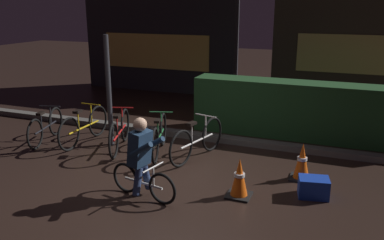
{
  "coord_description": "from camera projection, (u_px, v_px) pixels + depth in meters",
  "views": [
    {
      "loc": [
        2.61,
        -5.53,
        2.81
      ],
      "look_at": [
        0.2,
        0.6,
        0.9
      ],
      "focal_mm": 37.93,
      "sensor_mm": 36.0,
      "label": 1
    }
  ],
  "objects": [
    {
      "name": "hedge_row",
      "position": [
        305.0,
        111.0,
        8.61
      ],
      "size": [
        4.8,
        0.7,
        1.21
      ],
      "primitive_type": "cube",
      "color": "#214723",
      "rests_on": "ground"
    },
    {
      "name": "traffic_cone_near",
      "position": [
        239.0,
        178.0,
        6.04
      ],
      "size": [
        0.36,
        0.36,
        0.61
      ],
      "color": "black",
      "rests_on": "ground"
    },
    {
      "name": "sidewalk_curb",
      "position": [
        211.0,
        138.0,
        8.59
      ],
      "size": [
        12.0,
        0.24,
        0.12
      ],
      "primitive_type": "cube",
      "color": "#56544F",
      "rests_on": "ground"
    },
    {
      "name": "street_post",
      "position": [
        109.0,
        91.0,
        8.04
      ],
      "size": [
        0.1,
        0.1,
        2.23
      ],
      "primitive_type": "cylinder",
      "color": "#2D2D33",
      "rests_on": "ground"
    },
    {
      "name": "cyclist",
      "position": [
        142.0,
        158.0,
        5.92
      ],
      "size": [
        1.17,
        0.59,
        1.25
      ],
      "rotation": [
        0.0,
        0.0,
        -0.2
      ],
      "color": "black",
      "rests_on": "ground"
    },
    {
      "name": "parked_bike_left_mid",
      "position": [
        84.0,
        126.0,
        8.37
      ],
      "size": [
        0.46,
        1.68,
        0.77
      ],
      "rotation": [
        0.0,
        0.0,
        1.58
      ],
      "color": "black",
      "rests_on": "ground"
    },
    {
      "name": "ground_plane",
      "position": [
        167.0,
        181.0,
        6.64
      ],
      "size": [
        40.0,
        40.0,
        0.0
      ],
      "primitive_type": "plane",
      "color": "black"
    },
    {
      "name": "traffic_cone_far",
      "position": [
        302.0,
        162.0,
        6.64
      ],
      "size": [
        0.36,
        0.36,
        0.63
      ],
      "color": "black",
      "rests_on": "ground"
    },
    {
      "name": "parked_bike_leftmost",
      "position": [
        46.0,
        127.0,
        8.44
      ],
      "size": [
        0.51,
        1.51,
        0.71
      ],
      "rotation": [
        0.0,
        0.0,
        1.83
      ],
      "color": "black",
      "rests_on": "ground"
    },
    {
      "name": "storefront_right",
      "position": [
        362.0,
        30.0,
        11.51
      ],
      "size": [
        4.97,
        0.54,
        4.13
      ],
      "color": "#42382D",
      "rests_on": "ground"
    },
    {
      "name": "storefront_left",
      "position": [
        159.0,
        33.0,
        13.08
      ],
      "size": [
        5.17,
        0.54,
        3.74
      ],
      "color": "#262328",
      "rests_on": "ground"
    },
    {
      "name": "blue_crate",
      "position": [
        313.0,
        187.0,
        6.07
      ],
      "size": [
        0.49,
        0.4,
        0.3
      ],
      "primitive_type": "cube",
      "rotation": [
        0.0,
        0.0,
        0.19
      ],
      "color": "#193DB7",
      "rests_on": "ground"
    },
    {
      "name": "parked_bike_center_right",
      "position": [
        159.0,
        136.0,
        7.76
      ],
      "size": [
        0.57,
        1.61,
        0.77
      ],
      "rotation": [
        0.0,
        0.0,
        1.87
      ],
      "color": "black",
      "rests_on": "ground"
    },
    {
      "name": "parked_bike_center_left",
      "position": [
        120.0,
        132.0,
        8.0
      ],
      "size": [
        0.61,
        1.64,
        0.79
      ],
      "rotation": [
        0.0,
        0.0,
        1.9
      ],
      "color": "black",
      "rests_on": "ground"
    },
    {
      "name": "parked_bike_right_mid",
      "position": [
        197.0,
        140.0,
        7.53
      ],
      "size": [
        0.52,
        1.65,
        0.78
      ],
      "rotation": [
        0.0,
        0.0,
        1.33
      ],
      "color": "black",
      "rests_on": "ground"
    }
  ]
}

